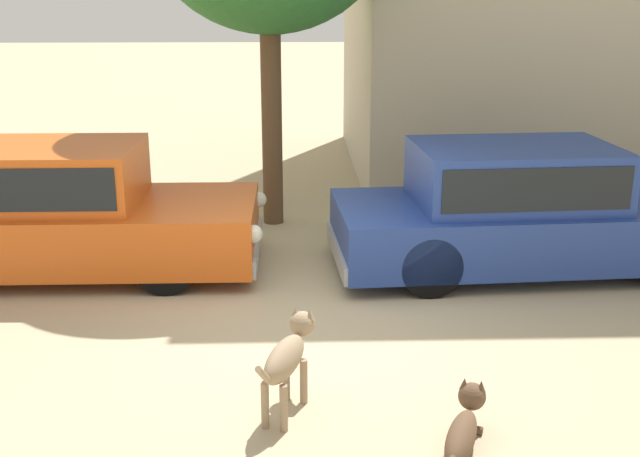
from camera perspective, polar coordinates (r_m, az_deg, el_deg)
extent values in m
plane|color=tan|center=(7.64, -1.39, -6.92)|extent=(80.00, 80.00, 0.00)
cube|color=#D15619|center=(9.40, -18.89, -0.10)|extent=(4.62, 1.79, 0.65)
cube|color=#D15619|center=(9.26, -19.55, 3.74)|extent=(2.13, 1.53, 0.65)
cube|color=black|center=(9.25, -19.56, 3.80)|extent=(1.96, 1.55, 0.45)
cube|color=#999BA0|center=(9.08, -4.80, -1.24)|extent=(0.13, 1.73, 0.20)
sphere|color=silver|center=(9.65, -4.50, 2.12)|extent=(0.20, 0.20, 0.20)
sphere|color=silver|center=(8.30, -4.86, -0.40)|extent=(0.20, 0.20, 0.20)
cylinder|color=black|center=(9.88, -9.85, 0.54)|extent=(0.67, 0.20, 0.66)
cylinder|color=black|center=(8.41, -11.20, -2.52)|extent=(0.67, 0.20, 0.66)
cube|color=navy|center=(9.29, 14.91, -0.02)|extent=(4.49, 2.00, 0.63)
cube|color=navy|center=(9.05, 13.91, 3.84)|extent=(2.29, 1.62, 0.66)
cube|color=black|center=(9.05, 13.92, 3.90)|extent=(2.11, 1.63, 0.46)
cube|color=#999BA0|center=(8.84, 1.47, -1.69)|extent=(0.23, 1.69, 0.20)
cube|color=red|center=(9.44, 0.94, 1.84)|extent=(0.05, 0.18, 0.18)
cube|color=red|center=(8.03, 2.13, -0.95)|extent=(0.05, 0.18, 0.18)
cylinder|color=black|center=(10.51, 20.18, 0.70)|extent=(0.67, 0.24, 0.65)
cylinder|color=black|center=(9.67, 5.97, 0.31)|extent=(0.67, 0.24, 0.65)
cylinder|color=black|center=(8.26, 8.04, -2.75)|extent=(0.67, 0.24, 0.65)
cylinder|color=brown|center=(6.02, 10.14, -14.01)|extent=(0.12, 0.09, 0.06)
cylinder|color=brown|center=(6.01, 11.26, -14.15)|extent=(0.12, 0.09, 0.06)
ellipsoid|color=brown|center=(5.71, 10.21, -14.76)|extent=(0.43, 0.69, 0.25)
sphere|color=brown|center=(6.00, 10.99, -11.88)|extent=(0.21, 0.21, 0.21)
cone|color=brown|center=(6.10, 11.15, -11.54)|extent=(0.15, 0.15, 0.11)
cone|color=brown|center=(5.96, 10.45, -11.03)|extent=(0.09, 0.09, 0.09)
cone|color=brown|center=(5.95, 11.63, -11.18)|extent=(0.09, 0.09, 0.09)
cylinder|color=#997F60|center=(6.25, -2.48, -10.84)|extent=(0.06, 0.06, 0.37)
cylinder|color=#997F60|center=(6.21, -1.19, -11.05)|extent=(0.06, 0.06, 0.37)
cylinder|color=#997F60|center=(5.91, -4.01, -12.68)|extent=(0.06, 0.06, 0.37)
cylinder|color=#997F60|center=(5.86, -2.65, -12.92)|extent=(0.06, 0.06, 0.37)
ellipsoid|color=#997F60|center=(5.92, -2.60, -9.47)|extent=(0.42, 0.69, 0.28)
sphere|color=#997F60|center=(6.21, -1.27, -6.94)|extent=(0.20, 0.20, 0.20)
cone|color=#997F60|center=(6.31, -0.94, -6.70)|extent=(0.14, 0.14, 0.11)
cone|color=#997F60|center=(6.20, -1.80, -6.10)|extent=(0.09, 0.09, 0.09)
cone|color=#997F60|center=(6.16, -0.74, -6.24)|extent=(0.09, 0.09, 0.09)
cylinder|color=#997F60|center=(5.55, -4.17, -10.54)|extent=(0.11, 0.20, 0.20)
cylinder|color=brown|center=(10.55, -3.53, 7.90)|extent=(0.27, 0.27, 2.85)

